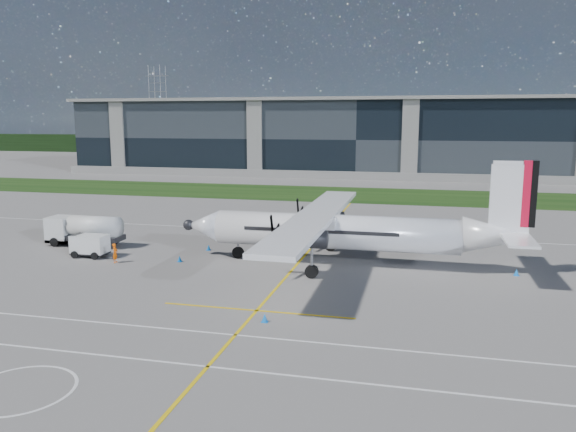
{
  "coord_description": "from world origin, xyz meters",
  "views": [
    {
      "loc": [
        12.39,
        -37.08,
        11.43
      ],
      "look_at": [
        1.73,
        7.46,
        3.49
      ],
      "focal_mm": 35.0,
      "sensor_mm": 36.0,
      "label": 1
    }
  ],
  "objects_px": {
    "fuel_tanker_truck": "(80,230)",
    "safety_cone_portwing": "(265,318)",
    "safety_cone_tail": "(516,272)",
    "ground_crew_person": "(115,252)",
    "turboprop_aircraft": "(348,212)",
    "baggage_tug": "(90,246)",
    "safety_cone_nose_port": "(180,259)",
    "safety_cone_nose_stbd": "(209,247)",
    "pylon_west": "(158,109)"
  },
  "relations": [
    {
      "from": "turboprop_aircraft",
      "to": "safety_cone_portwing",
      "type": "distance_m",
      "value": 14.66
    },
    {
      "from": "pylon_west",
      "to": "safety_cone_portwing",
      "type": "relative_size",
      "value": 60.0
    },
    {
      "from": "fuel_tanker_truck",
      "to": "baggage_tug",
      "type": "relative_size",
      "value": 2.39
    },
    {
      "from": "turboprop_aircraft",
      "to": "pylon_west",
      "type": "bearing_deg",
      "value": 121.12
    },
    {
      "from": "baggage_tug",
      "to": "ground_crew_person",
      "type": "xyz_separation_m",
      "value": [
        3.11,
        -1.31,
        -0.03
      ]
    },
    {
      "from": "safety_cone_tail",
      "to": "turboprop_aircraft",
      "type": "bearing_deg",
      "value": 179.11
    },
    {
      "from": "safety_cone_tail",
      "to": "safety_cone_nose_port",
      "type": "bearing_deg",
      "value": -175.57
    },
    {
      "from": "pylon_west",
      "to": "fuel_tanker_truck",
      "type": "height_order",
      "value": "pylon_west"
    },
    {
      "from": "baggage_tug",
      "to": "safety_cone_nose_port",
      "type": "height_order",
      "value": "baggage_tug"
    },
    {
      "from": "pylon_west",
      "to": "safety_cone_nose_port",
      "type": "xyz_separation_m",
      "value": [
        73.54,
        -146.13,
        -14.75
      ]
    },
    {
      "from": "fuel_tanker_truck",
      "to": "safety_cone_nose_port",
      "type": "xyz_separation_m",
      "value": [
        11.37,
        -3.5,
        -1.14
      ]
    },
    {
      "from": "turboprop_aircraft",
      "to": "baggage_tug",
      "type": "xyz_separation_m",
      "value": [
        -21.38,
        -2.36,
        -3.32
      ]
    },
    {
      "from": "safety_cone_tail",
      "to": "safety_cone_portwing",
      "type": "xyz_separation_m",
      "value": [
        -15.49,
        -13.61,
        0.0
      ]
    },
    {
      "from": "ground_crew_person",
      "to": "safety_cone_portwing",
      "type": "bearing_deg",
      "value": -129.85
    },
    {
      "from": "fuel_tanker_truck",
      "to": "safety_cone_portwing",
      "type": "bearing_deg",
      "value": -34.67
    },
    {
      "from": "turboprop_aircraft",
      "to": "fuel_tanker_truck",
      "type": "bearing_deg",
      "value": 177.0
    },
    {
      "from": "fuel_tanker_truck",
      "to": "baggage_tug",
      "type": "xyz_separation_m",
      "value": [
        3.35,
        -3.65,
        -0.46
      ]
    },
    {
      "from": "fuel_tanker_truck",
      "to": "safety_cone_nose_stbd",
      "type": "height_order",
      "value": "fuel_tanker_truck"
    },
    {
      "from": "fuel_tanker_truck",
      "to": "safety_cone_tail",
      "type": "relative_size",
      "value": 14.78
    },
    {
      "from": "pylon_west",
      "to": "safety_cone_portwing",
      "type": "distance_m",
      "value": 179.31
    },
    {
      "from": "baggage_tug",
      "to": "pylon_west",
      "type": "bearing_deg",
      "value": 114.13
    },
    {
      "from": "baggage_tug",
      "to": "safety_cone_nose_port",
      "type": "relative_size",
      "value": 6.18
    },
    {
      "from": "safety_cone_nose_stbd",
      "to": "ground_crew_person",
      "type": "bearing_deg",
      "value": -134.49
    },
    {
      "from": "safety_cone_nose_port",
      "to": "safety_cone_portwing",
      "type": "bearing_deg",
      "value": -47.97
    },
    {
      "from": "fuel_tanker_truck",
      "to": "baggage_tug",
      "type": "bearing_deg",
      "value": -47.48
    },
    {
      "from": "pylon_west",
      "to": "safety_cone_tail",
      "type": "height_order",
      "value": "pylon_west"
    },
    {
      "from": "baggage_tug",
      "to": "safety_cone_nose_stbd",
      "type": "relative_size",
      "value": 6.18
    },
    {
      "from": "safety_cone_portwing",
      "to": "pylon_west",
      "type": "bearing_deg",
      "value": 118.04
    },
    {
      "from": "baggage_tug",
      "to": "safety_cone_nose_stbd",
      "type": "distance_m",
      "value": 9.92
    },
    {
      "from": "baggage_tug",
      "to": "ground_crew_person",
      "type": "bearing_deg",
      "value": -22.88
    },
    {
      "from": "safety_cone_nose_stbd",
      "to": "safety_cone_tail",
      "type": "relative_size",
      "value": 1.0
    },
    {
      "from": "turboprop_aircraft",
      "to": "safety_cone_tail",
      "type": "relative_size",
      "value": 56.66
    },
    {
      "from": "ground_crew_person",
      "to": "safety_cone_nose_stbd",
      "type": "height_order",
      "value": "ground_crew_person"
    },
    {
      "from": "safety_cone_nose_port",
      "to": "safety_cone_nose_stbd",
      "type": "bearing_deg",
      "value": 79.61
    },
    {
      "from": "turboprop_aircraft",
      "to": "ground_crew_person",
      "type": "height_order",
      "value": "turboprop_aircraft"
    },
    {
      "from": "baggage_tug",
      "to": "safety_cone_tail",
      "type": "height_order",
      "value": "baggage_tug"
    },
    {
      "from": "ground_crew_person",
      "to": "turboprop_aircraft",
      "type": "bearing_deg",
      "value": -85.09
    },
    {
      "from": "turboprop_aircraft",
      "to": "safety_cone_nose_port",
      "type": "height_order",
      "value": "turboprop_aircraft"
    },
    {
      "from": "pylon_west",
      "to": "safety_cone_tail",
      "type": "distance_m",
      "value": 175.75
    },
    {
      "from": "baggage_tug",
      "to": "safety_cone_nose_stbd",
      "type": "height_order",
      "value": "baggage_tug"
    },
    {
      "from": "fuel_tanker_truck",
      "to": "safety_cone_portwing",
      "type": "xyz_separation_m",
      "value": [
        21.83,
        -15.1,
        -1.14
      ]
    },
    {
      "from": "turboprop_aircraft",
      "to": "safety_cone_nose_stbd",
      "type": "relative_size",
      "value": 56.66
    },
    {
      "from": "safety_cone_portwing",
      "to": "safety_cone_tail",
      "type": "bearing_deg",
      "value": 41.3
    },
    {
      "from": "turboprop_aircraft",
      "to": "safety_cone_tail",
      "type": "distance_m",
      "value": 13.22
    },
    {
      "from": "safety_cone_tail",
      "to": "ground_crew_person",
      "type": "bearing_deg",
      "value": -173.57
    },
    {
      "from": "pylon_west",
      "to": "safety_cone_nose_stbd",
      "type": "relative_size",
      "value": 60.0
    },
    {
      "from": "turboprop_aircraft",
      "to": "safety_cone_nose_port",
      "type": "distance_m",
      "value": 14.11
    },
    {
      "from": "pylon_west",
      "to": "baggage_tug",
      "type": "bearing_deg",
      "value": -65.87
    },
    {
      "from": "turboprop_aircraft",
      "to": "safety_cone_tail",
      "type": "xyz_separation_m",
      "value": [
        12.6,
        -0.2,
        -4.0
      ]
    },
    {
      "from": "fuel_tanker_truck",
      "to": "safety_cone_nose_stbd",
      "type": "distance_m",
      "value": 12.25
    }
  ]
}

